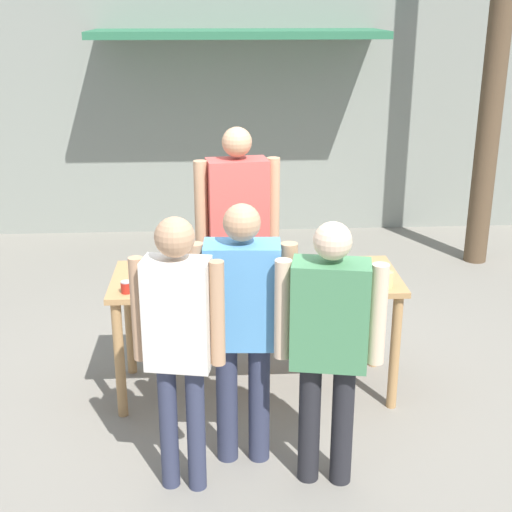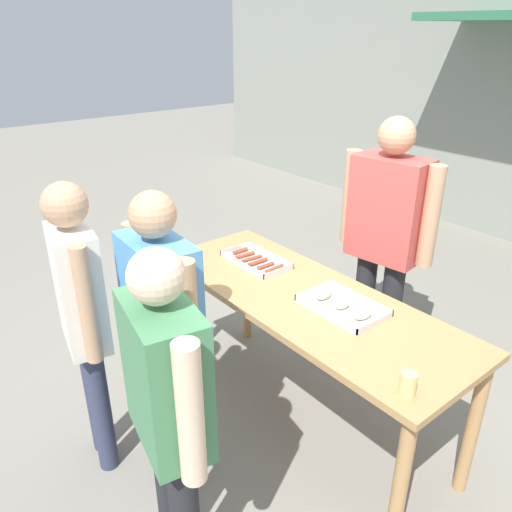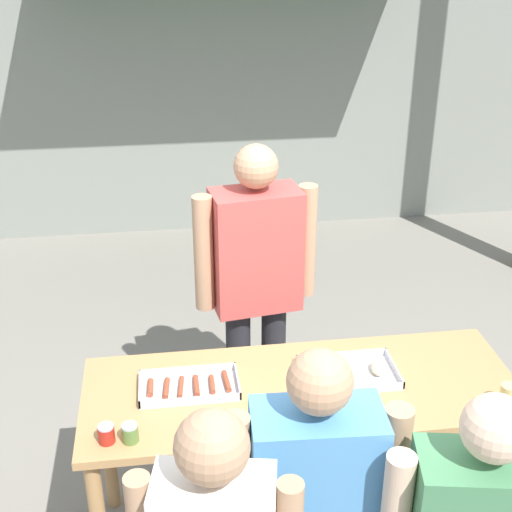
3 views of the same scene
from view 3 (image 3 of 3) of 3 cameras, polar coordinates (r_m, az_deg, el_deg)
name	(u,v)px [view 3 (image 3 of 3)]	position (r m, az deg, el deg)	size (l,w,h in m)	color
serving_table	(301,407)	(3.44, 3.65, -12.00)	(2.03, 0.75, 0.90)	tan
food_tray_sausages	(189,387)	(3.35, -5.36, -10.37)	(0.46, 0.25, 0.04)	silver
food_tray_buns	(347,373)	(3.45, 7.33, -9.25)	(0.46, 0.29, 0.07)	silver
condiment_jar_mustard	(106,434)	(3.10, -11.88, -13.75)	(0.07, 0.07, 0.08)	#B22319
condiment_jar_ketchup	(130,433)	(3.09, -10.04, -13.77)	(0.07, 0.07, 0.08)	#567A38
beer_cup	(508,395)	(3.41, 19.49, -10.47)	(0.07, 0.07, 0.11)	#DBC67A
person_server_behind_table	(256,273)	(3.96, 0.00, -1.37)	(0.69, 0.33, 1.82)	#232328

